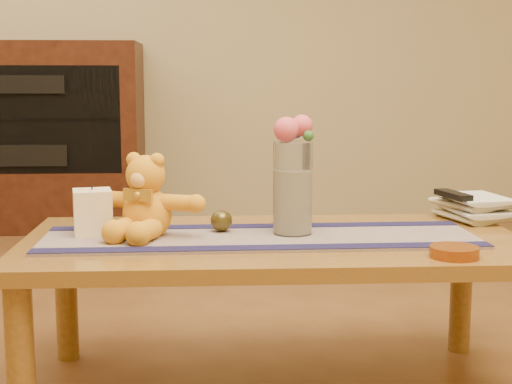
{
  "coord_description": "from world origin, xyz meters",
  "views": [
    {
      "loc": [
        -0.17,
        -2.08,
        0.89
      ],
      "look_at": [
        -0.05,
        0.0,
        0.58
      ],
      "focal_mm": 53.32,
      "sensor_mm": 36.0,
      "label": 1
    }
  ],
  "objects": [
    {
      "name": "table_leg_br",
      "position": [
        0.64,
        0.29,
        0.21
      ],
      "size": [
        0.07,
        0.07,
        0.41
      ],
      "primitive_type": "cylinder",
      "color": "brown",
      "rests_on": "floor"
    },
    {
      "name": "book_bottom",
      "position": [
        0.57,
        0.22,
        0.46
      ],
      "size": [
        0.22,
        0.26,
        0.02
      ],
      "primitive_type": "imported",
      "rotation": [
        0.0,
        0.0,
        0.27
      ],
      "color": "beige",
      "rests_on": "coffee_table_top"
    },
    {
      "name": "stereo_lower",
      "position": [
        -1.2,
        2.35,
        0.46
      ],
      "size": [
        0.42,
        0.28,
        0.12
      ],
      "primitive_type": "cube",
      "color": "black",
      "rests_on": "media_cabinet"
    },
    {
      "name": "glass_vase",
      "position": [
        0.05,
        0.02,
        0.59
      ],
      "size": [
        0.11,
        0.11,
        0.26
      ],
      "primitive_type": "cylinder",
      "color": "silver",
      "rests_on": "persian_runner"
    },
    {
      "name": "potpourri_fill",
      "position": [
        0.05,
        0.02,
        0.55
      ],
      "size": [
        0.09,
        0.09,
        0.18
      ],
      "primitive_type": "cylinder",
      "color": "beige",
      "rests_on": "glass_vase"
    },
    {
      "name": "cabinet_cavity",
      "position": [
        -1.2,
        2.25,
        0.66
      ],
      "size": [
        1.02,
        0.03,
        0.61
      ],
      "primitive_type": "cube",
      "color": "black",
      "rests_on": "media_cabinet"
    },
    {
      "name": "persian_runner",
      "position": [
        -0.04,
        -0.02,
        0.45
      ],
      "size": [
        1.21,
        0.37,
        0.01
      ],
      "primitive_type": "cube",
      "rotation": [
        0.0,
        0.0,
        0.02
      ],
      "color": "#1B244E",
      "rests_on": "coffee_table_top"
    },
    {
      "name": "runner_border_far",
      "position": [
        -0.04,
        0.13,
        0.46
      ],
      "size": [
        1.2,
        0.08,
        0.0
      ],
      "primitive_type": "cube",
      "rotation": [
        0.0,
        0.0,
        0.02
      ],
      "color": "#16143C",
      "rests_on": "persian_runner"
    },
    {
      "name": "tv_remote",
      "position": [
        0.57,
        0.21,
        0.54
      ],
      "size": [
        0.08,
        0.17,
        0.02
      ],
      "primitive_type": "cube",
      "rotation": [
        0.0,
        0.0,
        0.22
      ],
      "color": "black",
      "rests_on": "book_top"
    },
    {
      "name": "blue_flower_side",
      "position": [
        0.02,
        0.04,
        0.74
      ],
      "size": [
        0.04,
        0.04,
        0.04
      ],
      "primitive_type": "sphere",
      "color": "#524FAB",
      "rests_on": "glass_vase"
    },
    {
      "name": "coffee_table_top",
      "position": [
        0.0,
        0.0,
        0.43
      ],
      "size": [
        1.4,
        0.7,
        0.04
      ],
      "primitive_type": "cube",
      "color": "brown",
      "rests_on": "floor"
    },
    {
      "name": "table_leg_bl",
      "position": [
        -0.64,
        0.29,
        0.21
      ],
      "size": [
        0.07,
        0.07,
        0.41
      ],
      "primitive_type": "cylinder",
      "color": "brown",
      "rests_on": "floor"
    },
    {
      "name": "bronze_ball",
      "position": [
        -0.15,
        0.06,
        0.49
      ],
      "size": [
        0.08,
        0.08,
        0.06
      ],
      "primitive_type": "sphere",
      "rotation": [
        0.0,
        0.0,
        0.31
      ],
      "color": "#433916",
      "rests_on": "persian_runner"
    },
    {
      "name": "rose_right",
      "position": [
        0.08,
        0.02,
        0.76
      ],
      "size": [
        0.06,
        0.06,
        0.06
      ],
      "primitive_type": "sphere",
      "color": "#E65161",
      "rests_on": "glass_vase"
    },
    {
      "name": "blue_flower_back",
      "position": [
        0.06,
        0.05,
        0.75
      ],
      "size": [
        0.04,
        0.04,
        0.04
      ],
      "primitive_type": "sphere",
      "color": "#524FAB",
      "rests_on": "glass_vase"
    },
    {
      "name": "table_leg_fl",
      "position": [
        -0.64,
        -0.29,
        0.21
      ],
      "size": [
        0.07,
        0.07,
        0.41
      ],
      "primitive_type": "cylinder",
      "color": "brown",
      "rests_on": "floor"
    },
    {
      "name": "media_cabinet",
      "position": [
        -1.2,
        2.48,
        0.55
      ],
      "size": [
        1.2,
        0.5,
        1.1
      ],
      "primitive_type": "cube",
      "color": "black",
      "rests_on": "floor"
    },
    {
      "name": "candle_wick",
      "position": [
        -0.51,
        0.05,
        0.59
      ],
      "size": [
        0.0,
        0.0,
        0.01
      ],
      "primitive_type": "cylinder",
      "rotation": [
        0.0,
        0.0,
        0.21
      ],
      "color": "black",
      "rests_on": "pillar_candle"
    },
    {
      "name": "book_lower",
      "position": [
        0.58,
        0.21,
        0.48
      ],
      "size": [
        0.19,
        0.24,
        0.02
      ],
      "primitive_type": "imported",
      "rotation": [
        0.0,
        0.0,
        0.14
      ],
      "color": "beige",
      "rests_on": "book_bottom"
    },
    {
      "name": "leaf_sprig",
      "position": [
        0.09,
        -0.0,
        0.74
      ],
      "size": [
        0.03,
        0.03,
        0.03
      ],
      "primitive_type": "sphere",
      "color": "#33662D",
      "rests_on": "glass_vase"
    },
    {
      "name": "wall_back",
      "position": [
        0.0,
        2.75,
        1.35
      ],
      "size": [
        5.5,
        0.0,
        5.5
      ],
      "primitive_type": "plane",
      "rotation": [
        1.57,
        0.0,
        0.0
      ],
      "color": "tan",
      "rests_on": "floor"
    },
    {
      "name": "rose_left",
      "position": [
        0.03,
        0.01,
        0.75
      ],
      "size": [
        0.07,
        0.07,
        0.07
      ],
      "primitive_type": "sphere",
      "color": "#E65161",
      "rests_on": "glass_vase"
    },
    {
      "name": "book_upper",
      "position": [
        0.57,
        0.22,
        0.5
      ],
      "size": [
        0.23,
        0.26,
        0.02
      ],
      "primitive_type": "imported",
      "rotation": [
        0.0,
        0.0,
        0.33
      ],
      "color": "beige",
      "rests_on": "book_lower"
    },
    {
      "name": "book_top",
      "position": [
        0.58,
        0.22,
        0.52
      ],
      "size": [
        0.2,
        0.25,
        0.02
      ],
      "primitive_type": "imported",
      "rotation": [
        0.0,
        0.0,
        0.17
      ],
      "color": "beige",
      "rests_on": "book_upper"
    },
    {
      "name": "pillar_candle",
      "position": [
        -0.51,
        0.05,
        0.52
      ],
      "size": [
        0.12,
        0.12,
        0.13
      ],
      "primitive_type": "cube",
      "rotation": [
        0.0,
        0.0,
        0.21
      ],
      "color": "#FBE5B9",
      "rests_on": "persian_runner"
    },
    {
      "name": "runner_border_near",
      "position": [
        -0.04,
        -0.16,
        0.46
      ],
      "size": [
        1.2,
        0.08,
        0.0
      ],
      "primitive_type": "cube",
      "rotation": [
        0.0,
        0.0,
        0.02
      ],
      "color": "#16143C",
      "rests_on": "persian_runner"
    },
    {
      "name": "teddy_bear",
      "position": [
        -0.35,
        0.02,
        0.57
      ],
      "size": [
        0.4,
        0.37,
        0.22
      ],
      "primitive_type": null,
      "rotation": [
        0.0,
        0.0,
        -0.38
      ],
      "color": "orange",
      "rests_on": "persian_runner"
    },
    {
      "name": "cabinet_shelf",
      "position": [
        -1.2,
        2.33,
        0.66
      ],
      "size": [
        1.02,
        0.2,
        0.02
      ],
      "primitive_type": "cube",
      "color": "black",
      "rests_on": "media_cabinet"
    },
    {
      "name": "stereo_upper",
      "position": [
        -1.2,
        2.35,
        0.86
      ],
      "size": [
        0.42,
        0.28,
        0.1
      ],
      "primitive_type": "cube",
      "color": "black",
      "rests_on": "media_cabinet"
    },
    {
      "name": "amber_dish",
      "position": [
        0.43,
        -0.26,
        0.46
      ],
      "size": [
        0.12,
        0.12,
        0.03
      ],
      "primitive_type": "cylinder",
      "rotation": [
        0.0,
        0.0,
        0.0
      ],
      "color": "#BF5914",
      "rests_on": "coffee_table_top"
    }
  ]
}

